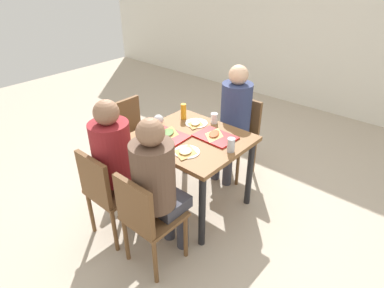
{
  "coord_description": "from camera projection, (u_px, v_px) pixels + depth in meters",
  "views": [
    {
      "loc": [
        1.71,
        -1.97,
        2.19
      ],
      "look_at": [
        0.0,
        0.0,
        0.69
      ],
      "focal_mm": 30.44,
      "sensor_mm": 36.0,
      "label": 1
    }
  ],
  "objects": [
    {
      "name": "plastic_cup_a",
      "position": [
        214.0,
        118.0,
        3.2
      ],
      "size": [
        0.07,
        0.07,
        0.1
      ],
      "primitive_type": "cylinder",
      "color": "white",
      "rests_on": "main_table"
    },
    {
      "name": "chair_near_right",
      "position": [
        146.0,
        216.0,
        2.43
      ],
      "size": [
        0.4,
        0.4,
        0.87
      ],
      "color": "brown",
      "rests_on": "ground_plane"
    },
    {
      "name": "paper_plate_near_edge",
      "position": [
        187.0,
        152.0,
        2.73
      ],
      "size": [
        0.22,
        0.22,
        0.01
      ],
      "primitive_type": "cylinder",
      "color": "white",
      "rests_on": "main_table"
    },
    {
      "name": "back_wall",
      "position": [
        335.0,
        20.0,
        4.75
      ],
      "size": [
        10.0,
        0.1,
        2.8
      ],
      "primitive_type": "cube",
      "color": "silver",
      "rests_on": "ground_plane"
    },
    {
      "name": "plastic_cup_b",
      "position": [
        166.0,
        148.0,
        2.7
      ],
      "size": [
        0.07,
        0.07,
        0.1
      ],
      "primitive_type": "cylinder",
      "color": "white",
      "rests_on": "main_table"
    },
    {
      "name": "ground_plane",
      "position": [
        192.0,
        203.0,
        3.36
      ],
      "size": [
        10.0,
        10.0,
        0.02
      ],
      "primitive_type": "cube",
      "color": "#B7A893"
    },
    {
      "name": "person_far_side",
      "position": [
        234.0,
        115.0,
        3.41
      ],
      "size": [
        0.32,
        0.42,
        1.28
      ],
      "color": "#383842",
      "rests_on": "ground_plane"
    },
    {
      "name": "condiment_bottle",
      "position": [
        183.0,
        111.0,
        3.27
      ],
      "size": [
        0.06,
        0.06,
        0.16
      ],
      "primitive_type": "cylinder",
      "color": "orange",
      "rests_on": "main_table"
    },
    {
      "name": "tray_red_far",
      "position": [
        215.0,
        137.0,
        2.95
      ],
      "size": [
        0.36,
        0.27,
        0.02
      ],
      "primitive_type": "cube",
      "rotation": [
        0.0,
        0.0,
        -0.02
      ],
      "color": "#B21414",
      "rests_on": "main_table"
    },
    {
      "name": "pizza_slice_a",
      "position": [
        168.0,
        133.0,
        2.99
      ],
      "size": [
        0.24,
        0.27,
        0.02
      ],
      "color": "#C68C47",
      "rests_on": "tray_red_near"
    },
    {
      "name": "person_in_red",
      "position": [
        117.0,
        158.0,
        2.68
      ],
      "size": [
        0.32,
        0.42,
        1.28
      ],
      "color": "#383842",
      "rests_on": "ground_plane"
    },
    {
      "name": "pizza_slice_c",
      "position": [
        195.0,
        123.0,
        3.17
      ],
      "size": [
        0.19,
        0.21,
        0.02
      ],
      "color": "tan",
      "rests_on": "paper_plate_center"
    },
    {
      "name": "soda_can",
      "position": [
        231.0,
        145.0,
        2.72
      ],
      "size": [
        0.07,
        0.07,
        0.12
      ],
      "primitive_type": "cylinder",
      "color": "#B7BCC6",
      "rests_on": "main_table"
    },
    {
      "name": "pizza_slice_b",
      "position": [
        214.0,
        134.0,
        2.96
      ],
      "size": [
        0.2,
        0.25,
        0.02
      ],
      "color": "#DBAD60",
      "rests_on": "tray_red_far"
    },
    {
      "name": "main_table",
      "position": [
        192.0,
        147.0,
        3.03
      ],
      "size": [
        0.97,
        0.85,
        0.77
      ],
      "color": "brown",
      "rests_on": "ground_plane"
    },
    {
      "name": "tray_red_near",
      "position": [
        167.0,
        136.0,
        2.97
      ],
      "size": [
        0.37,
        0.28,
        0.02
      ],
      "primitive_type": "cube",
      "rotation": [
        0.0,
        0.0,
        0.05
      ],
      "color": "#B21414",
      "rests_on": "main_table"
    },
    {
      "name": "chair_far_side",
      "position": [
        239.0,
        131.0,
        3.63
      ],
      "size": [
        0.4,
        0.4,
        0.87
      ],
      "color": "brown",
      "rests_on": "ground_plane"
    },
    {
      "name": "pizza_slice_d",
      "position": [
        186.0,
        151.0,
        2.72
      ],
      "size": [
        0.22,
        0.24,
        0.02
      ],
      "color": "tan",
      "rests_on": "paper_plate_near_edge"
    },
    {
      "name": "paper_plate_center",
      "position": [
        196.0,
        123.0,
        3.21
      ],
      "size": [
        0.22,
        0.22,
        0.01
      ],
      "primitive_type": "cylinder",
      "color": "white",
      "rests_on": "main_table"
    },
    {
      "name": "chair_left_end",
      "position": [
        133.0,
        132.0,
        3.59
      ],
      "size": [
        0.4,
        0.4,
        0.87
      ],
      "color": "brown",
      "rests_on": "ground_plane"
    },
    {
      "name": "chair_near_left",
      "position": [
        106.0,
        189.0,
        2.71
      ],
      "size": [
        0.4,
        0.4,
        0.87
      ],
      "color": "brown",
      "rests_on": "ground_plane"
    },
    {
      "name": "foil_bundle",
      "position": [
        159.0,
        120.0,
        3.17
      ],
      "size": [
        0.1,
        0.1,
        0.1
      ],
      "primitive_type": "sphere",
      "color": "silver",
      "rests_on": "main_table"
    },
    {
      "name": "person_in_brown_jacket",
      "position": [
        158.0,
        181.0,
        2.4
      ],
      "size": [
        0.32,
        0.42,
        1.28
      ],
      "color": "#383842",
      "rests_on": "ground_plane"
    }
  ]
}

